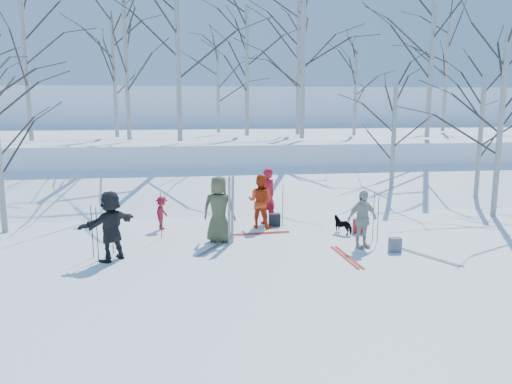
{
  "coord_description": "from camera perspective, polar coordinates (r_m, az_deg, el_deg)",
  "views": [
    {
      "loc": [
        -1.95,
        -12.53,
        3.82
      ],
      "look_at": [
        0.0,
        1.5,
        1.3
      ],
      "focal_mm": 35.0,
      "sensor_mm": 36.0,
      "label": 1
    }
  ],
  "objects": [
    {
      "name": "snow_plateau",
      "position": [
        29.72,
        -4.14,
        4.62
      ],
      "size": [
        70.0,
        18.0,
        2.2
      ],
      "primitive_type": "cube",
      "color": "white",
      "rests_on": "ground"
    },
    {
      "name": "birch_edge_e",
      "position": [
        20.1,
        15.42,
        5.39
      ],
      "size": [
        3.82,
        3.82,
        4.6
      ],
      "primitive_type": null,
      "color": "silver",
      "rests_on": "ground"
    },
    {
      "name": "birch_plateau_a",
      "position": [
        23.42,
        -14.59,
        13.38
      ],
      "size": [
        4.93,
        4.93,
        6.18
      ],
      "primitive_type": null,
      "color": "silver",
      "rests_on": "snow_plateau"
    },
    {
      "name": "birch_edge_c",
      "position": [
        20.76,
        24.23,
        5.47
      ],
      "size": [
        4.05,
        4.05,
        4.93
      ],
      "primitive_type": null,
      "color": "silver",
      "rests_on": "ground"
    },
    {
      "name": "snow_ramp",
      "position": [
        19.96,
        -2.18,
        -0.51
      ],
      "size": [
        70.0,
        9.49,
        4.12
      ],
      "primitive_type": "cube",
      "rotation": [
        0.3,
        0.0,
        0.0
      ],
      "color": "white",
      "rests_on": "ground"
    },
    {
      "name": "ski_pole_f",
      "position": [
        14.3,
        13.78,
        -2.93
      ],
      "size": [
        0.02,
        0.02,
        1.34
      ],
      "primitive_type": "cylinder",
      "color": "black",
      "rests_on": "ground"
    },
    {
      "name": "ground",
      "position": [
        13.24,
        0.9,
        -6.68
      ],
      "size": [
        120.0,
        120.0,
        0.0
      ],
      "primitive_type": "plane",
      "color": "white",
      "rests_on": "ground"
    },
    {
      "name": "birch_edge_b",
      "position": [
        18.68,
        26.15,
        6.58
      ],
      "size": [
        4.81,
        4.81,
        6.02
      ],
      "primitive_type": null,
      "color": "silver",
      "rests_on": "ground"
    },
    {
      "name": "birch_plateau_j",
      "position": [
        24.25,
        -24.82,
        13.07
      ],
      "size": [
        5.17,
        5.17,
        6.53
      ],
      "primitive_type": null,
      "color": "silver",
      "rests_on": "snow_plateau"
    },
    {
      "name": "skier_cream_east",
      "position": [
        13.57,
        12.04,
        -3.07
      ],
      "size": [
        0.99,
        0.63,
        1.56
      ],
      "primitive_type": "imported",
      "rotation": [
        0.0,
        0.0,
        0.29
      ],
      "color": "beige",
      "rests_on": "ground"
    },
    {
      "name": "ski_pole_d",
      "position": [
        13.3,
        -16.11,
        -4.01
      ],
      "size": [
        0.02,
        0.02,
        1.34
      ],
      "primitive_type": "cylinder",
      "color": "black",
      "rests_on": "ground"
    },
    {
      "name": "birch_plateau_f",
      "position": [
        26.28,
        11.28,
        10.99
      ],
      "size": [
        3.57,
        3.57,
        4.24
      ],
      "primitive_type": null,
      "color": "silver",
      "rests_on": "snow_plateau"
    },
    {
      "name": "birch_plateau_d",
      "position": [
        22.18,
        -8.93,
        15.6
      ],
      "size": [
        5.91,
        5.91,
        7.59
      ],
      "primitive_type": null,
      "color": "silver",
      "rests_on": "snow_plateau"
    },
    {
      "name": "birch_plateau_g",
      "position": [
        31.95,
        20.93,
        12.57
      ],
      "size": [
        5.31,
        5.31,
        6.72
      ],
      "primitive_type": null,
      "color": "silver",
      "rests_on": "snow_plateau"
    },
    {
      "name": "ski_pair_a",
      "position": [
        14.86,
        0.28,
        -4.76
      ],
      "size": [
        0.51,
        1.93,
        0.02
      ],
      "primitive_type": null,
      "rotation": [
        0.0,
        0.0,
        1.65
      ],
      "color": "red",
      "rests_on": "ground"
    },
    {
      "name": "dog",
      "position": [
        15.0,
        9.92,
        -3.73
      ],
      "size": [
        0.67,
        0.66,
        0.55
      ],
      "primitive_type": "imported",
      "rotation": [
        0.0,
        0.0,
        3.94
      ],
      "color": "black",
      "rests_on": "ground"
    },
    {
      "name": "backpack_grey",
      "position": [
        13.55,
        15.6,
        -5.84
      ],
      "size": [
        0.3,
        0.2,
        0.38
      ],
      "primitive_type": "cube",
      "color": "#595B60",
      "rests_on": "ground"
    },
    {
      "name": "ski_pole_c",
      "position": [
        14.51,
        -10.8,
        -2.63
      ],
      "size": [
        0.02,
        0.02,
        1.34
      ],
      "primitive_type": "cylinder",
      "color": "black",
      "rests_on": "ground"
    },
    {
      "name": "birch_plateau_h",
      "position": [
        23.65,
        5.41,
        14.11
      ],
      "size": [
        5.21,
        5.21,
        6.59
      ],
      "primitive_type": null,
      "color": "silver",
      "rests_on": "snow_plateau"
    },
    {
      "name": "upright_ski_right",
      "position": [
        13.67,
        -2.71,
        -2.04
      ],
      "size": [
        0.1,
        0.23,
        1.89
      ],
      "primitive_type": "cube",
      "rotation": [
        0.1,
        0.0,
        0.12
      ],
      "color": "silver",
      "rests_on": "ground"
    },
    {
      "name": "far_hill",
      "position": [
        50.6,
        -5.76,
        7.99
      ],
      "size": [
        90.0,
        30.0,
        6.0
      ],
      "primitive_type": "cube",
      "color": "white",
      "rests_on": "ground"
    },
    {
      "name": "ski_pair_b",
      "position": [
        12.85,
        10.3,
        -7.33
      ],
      "size": [
        0.41,
        1.92,
        0.02
      ],
      "primitive_type": null,
      "rotation": [
        0.0,
        0.0,
        0.05
      ],
      "color": "red",
      "rests_on": "ground"
    },
    {
      "name": "backpack_red",
      "position": [
        15.22,
        11.69,
        -3.85
      ],
      "size": [
        0.32,
        0.22,
        0.42
      ],
      "primitive_type": "cube",
      "color": "#A8191C",
      "rests_on": "ground"
    },
    {
      "name": "skier_redor_behind",
      "position": [
        15.44,
        0.49,
        -1.06
      ],
      "size": [
        1.01,
        0.94,
        1.67
      ],
      "primitive_type": "imported",
      "rotation": [
        0.0,
        0.0,
        2.64
      ],
      "color": "red",
      "rests_on": "ground"
    },
    {
      "name": "birch_plateau_e",
      "position": [
        25.72,
        19.44,
        14.62
      ],
      "size": [
        6.06,
        6.06,
        7.8
      ],
      "primitive_type": null,
      "color": "silver",
      "rests_on": "snow_plateau"
    },
    {
      "name": "birch_plateau_k",
      "position": [
        26.57,
        4.88,
        14.04
      ],
      "size": [
        5.45,
        5.45,
        6.93
      ],
      "primitive_type": null,
      "color": "silver",
      "rests_on": "snow_plateau"
    },
    {
      "name": "ski_pair_c",
      "position": [
        13.42,
        19.03,
        -6.98
      ],
      "size": [
        1.68,
        2.06,
        0.02
      ],
      "primitive_type": null,
      "rotation": [
        0.0,
        0.0,
        0.45
      ],
      "color": "silver",
      "rests_on": "ground"
    },
    {
      "name": "skier_red_north",
      "position": [
        15.99,
        1.26,
        -0.45
      ],
      "size": [
        0.78,
        0.7,
        1.79
      ],
      "primitive_type": "imported",
      "rotation": [
        0.0,
        0.0,
        3.66
      ],
      "color": "#B41023",
      "rests_on": "ground"
    },
    {
      "name": "ski_pole_e",
      "position": [
        14.56,
        13.28,
        -2.68
      ],
      "size": [
        0.02,
        0.02,
        1.34
      ],
      "primitive_type": "cylinder",
      "color": "black",
      "rests_on": "ground"
    },
    {
      "name": "ski_pole_g",
      "position": [
        12.84,
        -17.69,
        -4.6
      ],
      "size": [
        0.02,
        0.02,
        1.34
      ],
      "primitive_type": "cylinder",
      "color": "black",
      "rests_on": "ground"
    },
    {
      "name": "skier_olive_center",
      "position": [
        13.85,
        -4.26,
        -1.97
      ],
      "size": [
        1.04,
        0.83,
        1.87
      ],
      "primitive_type": "imported",
      "rotation": [
        0.0,
        0.0,
        2.85
      ],
      "color": "#474A2C",
      "rests_on": "ground"
    },
    {
      "name": "birch_plateau_c",
      "position": [
        25.48,
        -1.05,
        13.48
      ],
      "size": [
        4.97,
        4.97,
        6.25
      ],
      "primitive_type": null,
      "color": "silver",
      "rests_on": "snow_plateau"
    },
    {
      "name": "birch_plateau_b",
      "position": [
        28.31,
        -4.37,
        11.68
      ],
      "size": [
        3.98,
        3.98,
        4.83
      ],
      "primitive_type": null,
      "color": "silver",
      "rests_on": "snow_plateau"
    },
    {
      "name": "skier_grey_west",
      "position": [
        12.72,
        -16.24,
        -3.72
      ],
      "size": [
        1.49,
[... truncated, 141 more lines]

